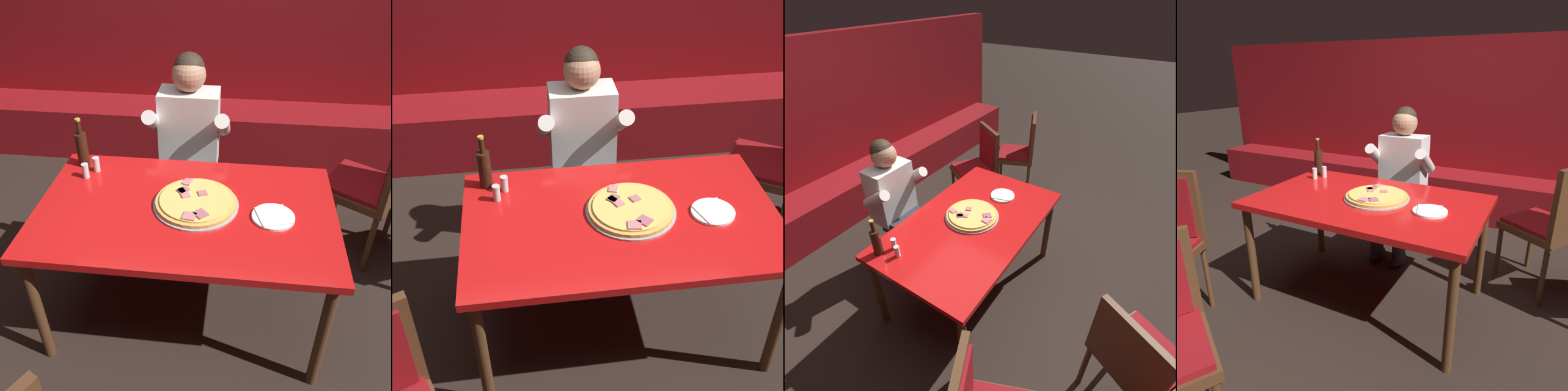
# 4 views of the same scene
# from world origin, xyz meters

# --- Properties ---
(ground_plane) EXTENTS (24.00, 24.00, 0.00)m
(ground_plane) POSITION_xyz_m (0.00, 0.00, 0.00)
(ground_plane) COLOR black
(booth_wall_panel) EXTENTS (6.80, 0.16, 1.90)m
(booth_wall_panel) POSITION_xyz_m (0.00, 2.18, 0.95)
(booth_wall_panel) COLOR maroon
(booth_wall_panel) RESTS_ON ground_plane
(booth_bench) EXTENTS (6.46, 0.48, 0.46)m
(booth_bench) POSITION_xyz_m (0.00, 1.86, 0.23)
(booth_bench) COLOR maroon
(booth_bench) RESTS_ON ground_plane
(main_dining_table) EXTENTS (1.50, 0.92, 0.75)m
(main_dining_table) POSITION_xyz_m (0.00, 0.00, 0.68)
(main_dining_table) COLOR #4C2D19
(main_dining_table) RESTS_ON ground_plane
(pizza) EXTENTS (0.43, 0.43, 0.05)m
(pizza) POSITION_xyz_m (0.05, 0.03, 0.77)
(pizza) COLOR #9E9EA3
(pizza) RESTS_ON main_dining_table
(plate_white_paper) EXTENTS (0.21, 0.21, 0.02)m
(plate_white_paper) POSITION_xyz_m (0.44, -0.03, 0.76)
(plate_white_paper) COLOR white
(plate_white_paper) RESTS_ON main_dining_table
(beer_bottle) EXTENTS (0.07, 0.07, 0.29)m
(beer_bottle) POSITION_xyz_m (-0.64, 0.35, 0.86)
(beer_bottle) COLOR black
(beer_bottle) RESTS_ON main_dining_table
(shaker_red_pepper_flakes) EXTENTS (0.04, 0.04, 0.09)m
(shaker_red_pepper_flakes) POSITION_xyz_m (-0.58, 0.22, 0.79)
(shaker_red_pepper_flakes) COLOR silver
(shaker_red_pepper_flakes) RESTS_ON main_dining_table
(shaker_parmesan) EXTENTS (0.04, 0.04, 0.09)m
(shaker_parmesan) POSITION_xyz_m (-0.55, 0.29, 0.79)
(shaker_parmesan) COLOR silver
(shaker_parmesan) RESTS_ON main_dining_table
(diner_seated_blue_shirt) EXTENTS (0.53, 0.53, 1.27)m
(diner_seated_blue_shirt) POSITION_xyz_m (-0.08, 0.72, 0.71)
(diner_seated_blue_shirt) COLOR black
(diner_seated_blue_shirt) RESTS_ON ground_plane
(dining_chair_far_left) EXTENTS (0.61, 0.61, 0.98)m
(dining_chair_far_left) POSITION_xyz_m (1.11, 0.66, 0.57)
(dining_chair_far_left) COLOR #4C2D19
(dining_chair_far_left) RESTS_ON ground_plane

